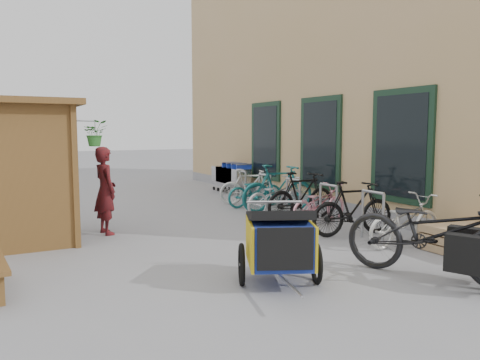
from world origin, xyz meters
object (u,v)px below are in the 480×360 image
bike_2 (319,203)px  bike_6 (255,190)px  cargo_bike (435,234)px  bike_4 (276,196)px  bike_7 (249,187)px  shopping_carts (231,175)px  bike_0 (404,220)px  bike_1 (353,208)px  bike_5 (278,188)px  pallet_stack (471,240)px  child_trailer (279,240)px  bike_3 (301,196)px  kiosk (5,152)px  person_kiosk (105,191)px

bike_2 → bike_6: size_ratio=0.98×
cargo_bike → bike_4: (0.70, 4.81, -0.16)m
bike_6 → bike_7: bearing=-7.6°
shopping_carts → bike_0: shopping_carts is taller
bike_1 → bike_0: bearing=-159.5°
bike_0 → bike_5: 3.76m
pallet_stack → bike_5: bearing=97.1°
pallet_stack → bike_0: size_ratio=0.74×
pallet_stack → shopping_carts: size_ratio=0.68×
bike_2 → bike_7: (-0.10, 2.77, 0.06)m
child_trailer → bike_3: bearing=75.5°
kiosk → bike_7: kiosk is taller
shopping_carts → bike_1: bearing=-96.7°
child_trailer → bike_3: (2.65, 3.23, -0.03)m
bike_7 → bike_5: bearing=-157.3°
kiosk → bike_1: bearing=-20.2°
pallet_stack → person_kiosk: bearing=138.8°
child_trailer → bike_7: (2.74, 5.65, -0.09)m
person_kiosk → bike_1: size_ratio=0.97×
person_kiosk → bike_5: (4.09, 0.53, -0.25)m
pallet_stack → bike_2: size_ratio=0.79×
bike_5 → bike_7: 1.26m
cargo_bike → person_kiosk: 5.61m
child_trailer → person_kiosk: size_ratio=1.05×
bike_3 → bike_2: bearing=-154.1°
kiosk → bike_6: size_ratio=1.60×
bike_5 → bike_3: bearing=176.3°
bike_2 → bike_7: size_ratio=0.99×
cargo_bike → bike_0: size_ratio=1.49×
bike_0 → bike_7: 5.02m
shopping_carts → bike_4: 4.05m
shopping_carts → bike_3: bearing=-98.9°
kiosk → bike_5: 5.84m
child_trailer → bike_7: child_trailer is taller
bike_3 → bike_4: size_ratio=1.06×
person_kiosk → bike_2: 4.25m
shopping_carts → bike_0: bearing=-94.2°
bike_4 → cargo_bike: bearing=163.8°
child_trailer → bike_0: (2.86, 0.64, -0.13)m
bike_1 → bike_2: bike_1 is taller
bike_1 → child_trailer: bearing=129.9°
child_trailer → bike_1: bike_1 is taller
bike_6 → bike_7: bike_7 is taller
bike_3 → shopping_carts: bearing=-12.0°
pallet_stack → shopping_carts: bearing=90.0°
kiosk → shopping_carts: 7.68m
cargo_bike → pallet_stack: bearing=-2.7°
bike_6 → bike_7: 0.38m
kiosk → shopping_carts: size_ratio=1.42×
bike_0 → bike_4: bearing=2.7°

